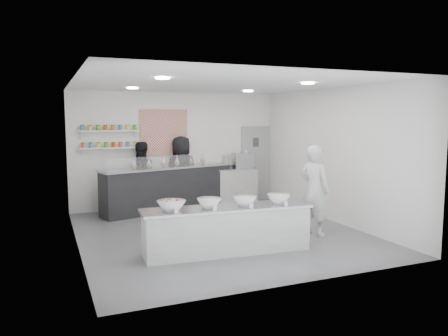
{
  "coord_description": "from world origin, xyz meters",
  "views": [
    {
      "loc": [
        -3.25,
        -8.1,
        2.33
      ],
      "look_at": [
        0.27,
        0.4,
        1.28
      ],
      "focal_mm": 35.0,
      "sensor_mm": 36.0,
      "label": 1
    }
  ],
  "objects_px": {
    "back_bar": "(171,188)",
    "woman_prep": "(315,190)",
    "prep_counter": "(227,230)",
    "staff_left": "(140,176)",
    "staff_right": "(181,172)",
    "espresso_machine": "(242,161)",
    "espresso_ledge": "(234,186)"
  },
  "relations": [
    {
      "from": "prep_counter",
      "to": "staff_left",
      "type": "distance_m",
      "value": 4.16
    },
    {
      "from": "back_bar",
      "to": "espresso_ledge",
      "type": "bearing_deg",
      "value": -7.36
    },
    {
      "from": "woman_prep",
      "to": "espresso_machine",
      "type": "bearing_deg",
      "value": -23.35
    },
    {
      "from": "prep_counter",
      "to": "staff_left",
      "type": "xyz_separation_m",
      "value": [
        -0.66,
        4.08,
        0.47
      ]
    },
    {
      "from": "woman_prep",
      "to": "staff_right",
      "type": "distance_m",
      "value": 4.01
    },
    {
      "from": "staff_left",
      "to": "staff_right",
      "type": "relative_size",
      "value": 0.93
    },
    {
      "from": "prep_counter",
      "to": "woman_prep",
      "type": "distance_m",
      "value": 2.16
    },
    {
      "from": "woman_prep",
      "to": "staff_right",
      "type": "bearing_deg",
      "value": 2.4
    },
    {
      "from": "back_bar",
      "to": "espresso_ledge",
      "type": "relative_size",
      "value": 2.81
    },
    {
      "from": "staff_left",
      "to": "woman_prep",
      "type": "bearing_deg",
      "value": 113.95
    },
    {
      "from": "espresso_ledge",
      "to": "staff_left",
      "type": "xyz_separation_m",
      "value": [
        -2.58,
        0.01,
        0.39
      ]
    },
    {
      "from": "back_bar",
      "to": "staff_left",
      "type": "bearing_deg",
      "value": 146.05
    },
    {
      "from": "woman_prep",
      "to": "staff_left",
      "type": "bearing_deg",
      "value": 14.9
    },
    {
      "from": "back_bar",
      "to": "woman_prep",
      "type": "relative_size",
      "value": 2.0
    },
    {
      "from": "espresso_machine",
      "to": "staff_right",
      "type": "xyz_separation_m",
      "value": [
        -1.74,
        0.01,
        -0.22
      ]
    },
    {
      "from": "back_bar",
      "to": "espresso_machine",
      "type": "bearing_deg",
      "value": -8.21
    },
    {
      "from": "espresso_machine",
      "to": "woman_prep",
      "type": "relative_size",
      "value": 0.29
    },
    {
      "from": "espresso_ledge",
      "to": "woman_prep",
      "type": "xyz_separation_m",
      "value": [
        0.15,
        -3.65,
        0.43
      ]
    },
    {
      "from": "back_bar",
      "to": "espresso_ledge",
      "type": "height_order",
      "value": "back_bar"
    },
    {
      "from": "back_bar",
      "to": "staff_left",
      "type": "relative_size",
      "value": 2.08
    },
    {
      "from": "back_bar",
      "to": "prep_counter",
      "type": "bearing_deg",
      "value": -105.55
    },
    {
      "from": "espresso_machine",
      "to": "back_bar",
      "type": "bearing_deg",
      "value": -173.46
    },
    {
      "from": "prep_counter",
      "to": "staff_right",
      "type": "height_order",
      "value": "staff_right"
    },
    {
      "from": "prep_counter",
      "to": "espresso_ledge",
      "type": "height_order",
      "value": "espresso_ledge"
    },
    {
      "from": "espresso_ledge",
      "to": "espresso_machine",
      "type": "height_order",
      "value": "espresso_machine"
    },
    {
      "from": "prep_counter",
      "to": "espresso_machine",
      "type": "xyz_separation_m",
      "value": [
        2.16,
        4.07,
        0.75
      ]
    },
    {
      "from": "espresso_ledge",
      "to": "woman_prep",
      "type": "height_order",
      "value": "woman_prep"
    },
    {
      "from": "prep_counter",
      "to": "espresso_machine",
      "type": "height_order",
      "value": "espresso_machine"
    },
    {
      "from": "espresso_machine",
      "to": "staff_right",
      "type": "bearing_deg",
      "value": 179.72
    },
    {
      "from": "prep_counter",
      "to": "woman_prep",
      "type": "bearing_deg",
      "value": 15.56
    },
    {
      "from": "prep_counter",
      "to": "back_bar",
      "type": "bearing_deg",
      "value": 93.28
    },
    {
      "from": "woman_prep",
      "to": "staff_right",
      "type": "relative_size",
      "value": 0.97
    }
  ]
}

